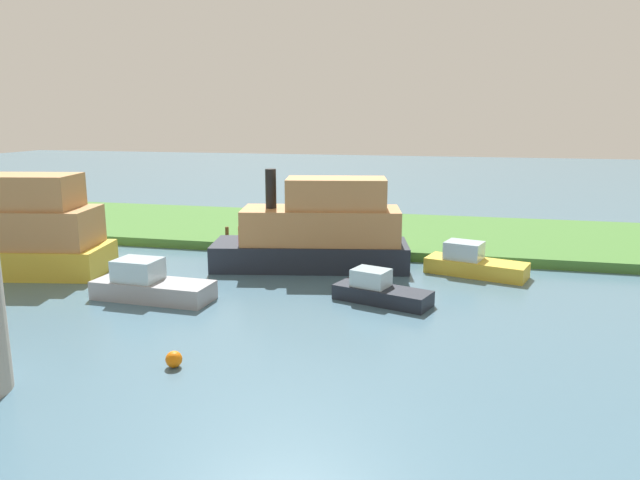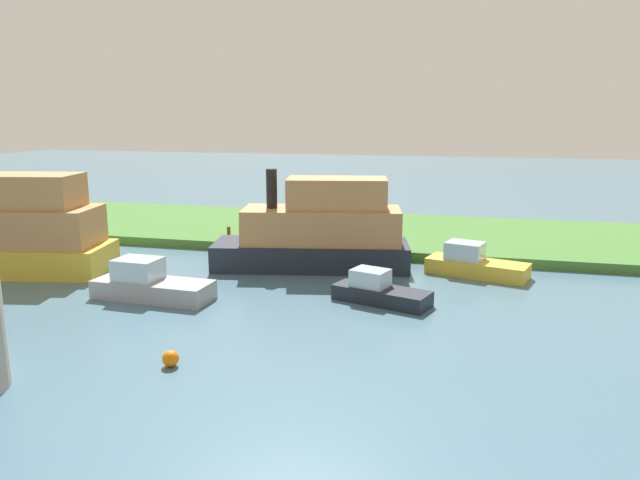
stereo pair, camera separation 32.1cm
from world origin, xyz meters
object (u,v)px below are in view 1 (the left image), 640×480
(riverboat_paddlewheel, at_px, (380,291))
(houseboat_blue, at_px, (150,285))
(skiff_small, at_px, (317,232))
(motorboat_white, at_px, (5,234))
(person_on_bank, at_px, (250,220))
(pontoon_yellow, at_px, (473,263))
(mooring_post, at_px, (227,233))
(marker_buoy, at_px, (174,359))

(riverboat_paddlewheel, relative_size, houseboat_blue, 0.83)
(riverboat_paddlewheel, height_order, skiff_small, skiff_small)
(motorboat_white, height_order, houseboat_blue, motorboat_white)
(skiff_small, bearing_deg, motorboat_white, 17.67)
(person_on_bank, height_order, motorboat_white, motorboat_white)
(pontoon_yellow, xyz_separation_m, skiff_small, (7.47, 0.38, 1.25))
(person_on_bank, height_order, riverboat_paddlewheel, person_on_bank)
(houseboat_blue, bearing_deg, motorboat_white, -13.77)
(mooring_post, height_order, pontoon_yellow, pontoon_yellow)
(person_on_bank, distance_m, marker_buoy, 18.48)
(pontoon_yellow, height_order, skiff_small, skiff_small)
(pontoon_yellow, bearing_deg, riverboat_paddlewheel, 54.36)
(person_on_bank, xyz_separation_m, riverboat_paddlewheel, (-9.23, 10.26, -0.74))
(marker_buoy, bearing_deg, mooring_post, -73.39)
(mooring_post, bearing_deg, riverboat_paddlewheel, 141.50)
(houseboat_blue, bearing_deg, riverboat_paddlewheel, -168.98)
(mooring_post, height_order, riverboat_paddlewheel, riverboat_paddlewheel)
(motorboat_white, relative_size, skiff_small, 1.06)
(pontoon_yellow, relative_size, houseboat_blue, 0.98)
(houseboat_blue, relative_size, marker_buoy, 9.99)
(motorboat_white, xyz_separation_m, pontoon_yellow, (-21.49, -4.85, -1.36))
(motorboat_white, distance_m, pontoon_yellow, 22.07)
(mooring_post, bearing_deg, houseboat_blue, 93.03)
(skiff_small, bearing_deg, pontoon_yellow, -177.08)
(marker_buoy, bearing_deg, houseboat_blue, -55.37)
(riverboat_paddlewheel, height_order, houseboat_blue, houseboat_blue)
(mooring_post, distance_m, marker_buoy, 16.12)
(riverboat_paddlewheel, bearing_deg, skiff_small, -51.79)
(mooring_post, xyz_separation_m, marker_buoy, (-4.60, 15.44, -0.61))
(person_on_bank, xyz_separation_m, motorboat_white, (8.55, 9.94, 0.70))
(motorboat_white, height_order, skiff_small, motorboat_white)
(pontoon_yellow, bearing_deg, skiff_small, 2.92)
(skiff_small, xyz_separation_m, marker_buoy, (1.32, 12.51, -1.54))
(mooring_post, xyz_separation_m, houseboat_blue, (-0.50, 9.50, -0.28))
(pontoon_yellow, bearing_deg, marker_buoy, 55.71)
(person_on_bank, height_order, pontoon_yellow, person_on_bank)
(motorboat_white, relative_size, pontoon_yellow, 2.16)
(motorboat_white, xyz_separation_m, skiff_small, (-14.02, -4.47, -0.11))
(motorboat_white, relative_size, houseboat_blue, 2.11)
(motorboat_white, distance_m, houseboat_blue, 8.95)
(person_on_bank, relative_size, marker_buoy, 2.78)
(skiff_small, bearing_deg, riverboat_paddlewheel, 128.21)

